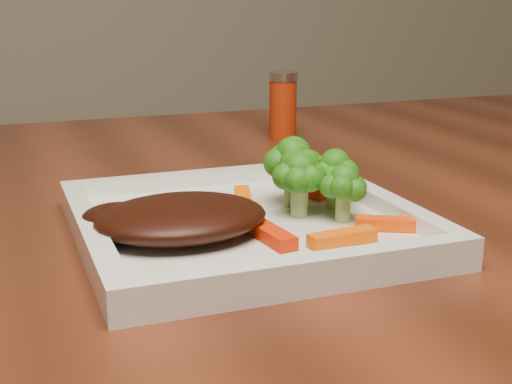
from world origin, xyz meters
name	(u,v)px	position (x,y,z in m)	size (l,w,h in m)	color
plate	(245,229)	(-0.05, 0.02, 0.76)	(0.27, 0.27, 0.01)	white
steak	(181,217)	(-0.10, 0.01, 0.78)	(0.14, 0.11, 0.03)	black
broccoli_0	(293,167)	(0.01, 0.05, 0.80)	(0.06, 0.06, 0.07)	#2D6811
broccoli_1	(335,173)	(0.04, 0.03, 0.79)	(0.05, 0.05, 0.06)	#246510
broccoli_2	(344,187)	(0.03, 0.00, 0.79)	(0.05, 0.05, 0.06)	#216B11
broccoli_3	(300,181)	(0.00, 0.02, 0.79)	(0.05, 0.05, 0.06)	#0F5E10
carrot_0	(342,238)	(0.01, -0.05, 0.77)	(0.05, 0.01, 0.01)	#FF5C04
carrot_1	(386,223)	(0.05, -0.04, 0.77)	(0.05, 0.01, 0.01)	#FF3F04
carrot_2	(271,234)	(-0.04, -0.03, 0.77)	(0.06, 0.02, 0.01)	red
carrot_3	(333,190)	(0.06, 0.07, 0.77)	(0.05, 0.01, 0.01)	red
carrot_4	(243,198)	(-0.03, 0.07, 0.77)	(0.05, 0.01, 0.01)	#FF6404
spice_shaker	(283,106)	(0.14, 0.39, 0.80)	(0.04, 0.04, 0.09)	#9F2508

